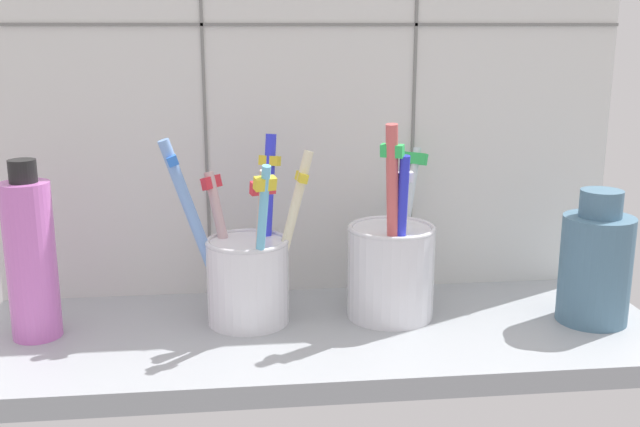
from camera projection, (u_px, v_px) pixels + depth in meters
counter_slab at (323, 338)px, 70.76cm from camera, size 64.00×22.00×2.00cm
tile_wall_back at (310, 97)px, 77.13cm from camera, size 64.00×2.20×45.00cm
toothbrush_cup_left at (248, 272)px, 71.03cm from camera, size 14.17×9.53×17.90cm
toothbrush_cup_right at (391, 266)px, 72.48cm from camera, size 9.04×11.36×19.27cm
ceramic_vase at (596, 264)px, 71.11cm from camera, size 6.63×6.63×12.83cm
soap_bottle at (31, 257)px, 67.04cm from camera, size 4.40×4.40×16.33cm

